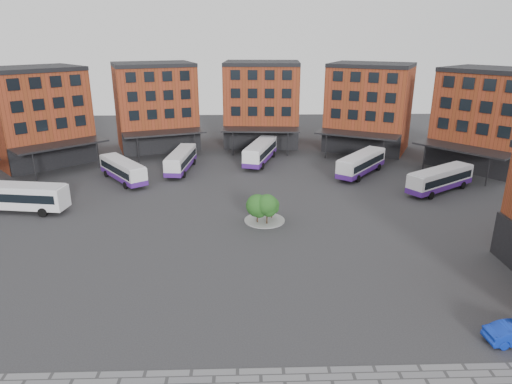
{
  "coord_description": "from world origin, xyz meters",
  "views": [
    {
      "loc": [
        -0.36,
        -33.67,
        19.33
      ],
      "look_at": [
        1.01,
        10.09,
        4.0
      ],
      "focal_mm": 32.0,
      "sensor_mm": 36.0,
      "label": 1
    }
  ],
  "objects_px": {
    "tree_island": "(264,207)",
    "bus_c": "(181,160)",
    "bus_b": "(123,170)",
    "bus_a": "(17,195)",
    "bus_f": "(440,179)",
    "bus_d": "(260,152)",
    "bus_e": "(361,163)"
  },
  "relations": [
    {
      "from": "tree_island",
      "to": "bus_c",
      "type": "bearing_deg",
      "value": 119.33
    },
    {
      "from": "tree_island",
      "to": "bus_c",
      "type": "distance_m",
      "value": 22.97
    },
    {
      "from": "tree_island",
      "to": "bus_b",
      "type": "distance_m",
      "value": 24.03
    },
    {
      "from": "bus_b",
      "to": "bus_a",
      "type": "bearing_deg",
      "value": -166.92
    },
    {
      "from": "tree_island",
      "to": "bus_f",
      "type": "relative_size",
      "value": 0.43
    },
    {
      "from": "bus_a",
      "to": "bus_c",
      "type": "bearing_deg",
      "value": -37.69
    },
    {
      "from": "tree_island",
      "to": "bus_d",
      "type": "bearing_deg",
      "value": 88.55
    },
    {
      "from": "bus_f",
      "to": "bus_b",
      "type": "bearing_deg",
      "value": -131.04
    },
    {
      "from": "bus_f",
      "to": "bus_e",
      "type": "bearing_deg",
      "value": -165.99
    },
    {
      "from": "bus_a",
      "to": "bus_f",
      "type": "distance_m",
      "value": 51.17
    },
    {
      "from": "bus_a",
      "to": "bus_d",
      "type": "height_order",
      "value": "bus_a"
    },
    {
      "from": "tree_island",
      "to": "bus_f",
      "type": "height_order",
      "value": "tree_island"
    },
    {
      "from": "bus_a",
      "to": "bus_e",
      "type": "bearing_deg",
      "value": -64.33
    },
    {
      "from": "tree_island",
      "to": "bus_e",
      "type": "relative_size",
      "value": 0.43
    },
    {
      "from": "tree_island",
      "to": "bus_e",
      "type": "height_order",
      "value": "tree_island"
    },
    {
      "from": "bus_b",
      "to": "bus_e",
      "type": "bearing_deg",
      "value": -33.32
    },
    {
      "from": "bus_a",
      "to": "bus_d",
      "type": "relative_size",
      "value": 1.0
    },
    {
      "from": "bus_c",
      "to": "tree_island",
      "type": "bearing_deg",
      "value": -54.17
    },
    {
      "from": "bus_d",
      "to": "bus_f",
      "type": "height_order",
      "value": "bus_d"
    },
    {
      "from": "bus_b",
      "to": "bus_c",
      "type": "distance_m",
      "value": 8.76
    },
    {
      "from": "bus_b",
      "to": "bus_f",
      "type": "height_order",
      "value": "bus_f"
    },
    {
      "from": "bus_a",
      "to": "bus_c",
      "type": "height_order",
      "value": "bus_a"
    },
    {
      "from": "bus_b",
      "to": "bus_f",
      "type": "bearing_deg",
      "value": -44.42
    },
    {
      "from": "bus_e",
      "to": "bus_f",
      "type": "xyz_separation_m",
      "value": [
        8.27,
        -7.61,
        -0.04
      ]
    },
    {
      "from": "tree_island",
      "to": "bus_d",
      "type": "xyz_separation_m",
      "value": [
        0.61,
        24.14,
        -0.09
      ]
    },
    {
      "from": "tree_island",
      "to": "bus_b",
      "type": "height_order",
      "value": "tree_island"
    },
    {
      "from": "tree_island",
      "to": "bus_f",
      "type": "xyz_separation_m",
      "value": [
        23.07,
        9.63,
        -0.18
      ]
    },
    {
      "from": "tree_island",
      "to": "bus_a",
      "type": "distance_m",
      "value": 28.15
    },
    {
      "from": "tree_island",
      "to": "bus_a",
      "type": "height_order",
      "value": "tree_island"
    },
    {
      "from": "bus_d",
      "to": "bus_f",
      "type": "bearing_deg",
      "value": -15.84
    },
    {
      "from": "bus_c",
      "to": "bus_f",
      "type": "xyz_separation_m",
      "value": [
        34.32,
        -10.4,
        0.03
      ]
    },
    {
      "from": "bus_b",
      "to": "bus_f",
      "type": "distance_m",
      "value": 42.03
    }
  ]
}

